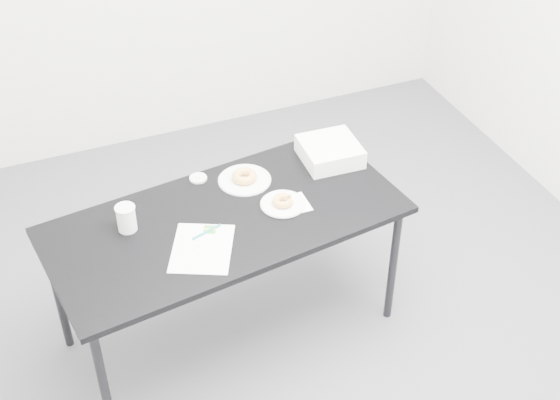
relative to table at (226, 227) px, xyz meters
name	(u,v)px	position (x,y,z in m)	size (l,w,h in m)	color
floor	(274,343)	(0.16, -0.16, -0.66)	(4.00, 4.00, 0.00)	#49494E
table	(226,227)	(0.00, 0.00, 0.00)	(1.65, 0.94, 0.71)	black
scorecard	(202,248)	(-0.16, -0.16, 0.06)	(0.25, 0.31, 0.00)	white
logo_patch	(210,230)	(-0.09, -0.06, 0.06)	(0.05, 0.05, 0.00)	green
pen	(207,232)	(-0.11, -0.07, 0.06)	(0.01, 0.01, 0.15)	#0B7483
napkin	(293,204)	(0.31, -0.03, 0.06)	(0.14, 0.14, 0.00)	white
plate_near	(283,204)	(0.27, -0.01, 0.06)	(0.20, 0.20, 0.01)	white
donut_near	(283,201)	(0.27, -0.01, 0.08)	(0.10, 0.10, 0.03)	#C97B3F
plate_far	(245,180)	(0.17, 0.22, 0.06)	(0.25, 0.25, 0.01)	white
donut_far	(244,176)	(0.17, 0.22, 0.08)	(0.12, 0.12, 0.04)	#C97B3F
coffee_cup	(126,218)	(-0.41, 0.08, 0.12)	(0.08, 0.08, 0.12)	white
cup_lid	(198,178)	(-0.03, 0.32, 0.06)	(0.08, 0.08, 0.01)	white
bakery_box	(330,151)	(0.61, 0.23, 0.10)	(0.27, 0.27, 0.09)	white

